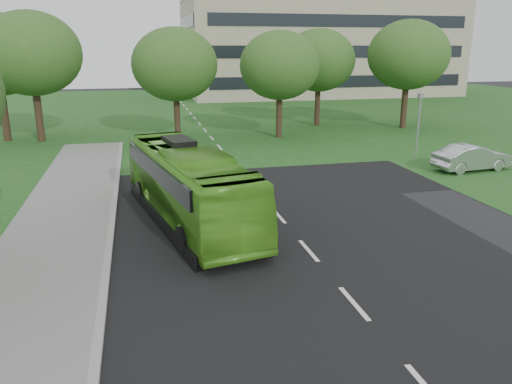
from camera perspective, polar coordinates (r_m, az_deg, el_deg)
ground at (r=16.74m, az=8.30°, el=-9.29°), size 160.00×160.00×0.00m
street_surfaces at (r=37.80m, az=-4.94°, el=5.33°), size 120.00×120.00×0.15m
office_building at (r=81.01m, az=7.12°, el=19.95°), size 40.10×20.10×25.00m
tree_park_a at (r=42.28m, az=-24.29°, el=14.21°), size 7.39×7.39×9.81m
tree_park_b at (r=40.14m, az=-9.26°, el=14.19°), size 6.61×6.61×8.66m
tree_park_c at (r=40.69m, az=2.73°, el=14.24°), size 6.36×6.36×8.44m
tree_park_d at (r=47.49m, az=7.19°, el=14.69°), size 6.64×6.64×8.78m
tree_park_e at (r=47.43m, az=17.02°, el=14.74°), size 7.12×7.12×9.50m
bus at (r=21.17m, az=-7.76°, el=0.80°), size 4.92×11.64×3.16m
sedan at (r=32.59m, az=23.43°, el=3.63°), size 4.90×2.17×1.56m
camera_pole at (r=34.99m, az=18.15°, el=8.19°), size 0.42×0.39×4.23m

